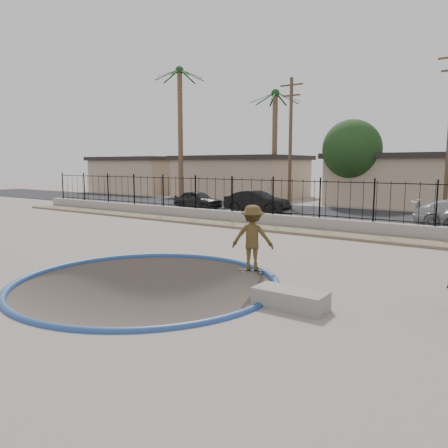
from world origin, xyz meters
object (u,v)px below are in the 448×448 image
at_px(car_b, 257,202).
at_px(car_a, 198,200).
at_px(skater, 253,241).
at_px(concrete_ledge, 290,299).
at_px(skateboard, 252,270).

bearing_deg(car_b, car_a, 89.63).
relative_size(skater, car_b, 0.44).
height_order(concrete_ledge, car_a, car_a).
relative_size(concrete_ledge, car_b, 0.38).
height_order(concrete_ledge, car_b, car_b).
height_order(skateboard, concrete_ledge, concrete_ledge).
bearing_deg(concrete_ledge, car_b, 123.32).
bearing_deg(skater, skateboard, 40.25).
relative_size(skateboard, car_a, 0.22).
bearing_deg(skater, car_a, -69.38).
xyz_separation_m(skater, car_a, (-12.52, 13.05, -0.27)).
bearing_deg(concrete_ledge, car_a, 134.23).
xyz_separation_m(concrete_ledge, car_a, (-14.85, 15.25, 0.46)).
distance_m(skater, car_a, 18.08).
distance_m(skater, car_b, 15.57).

